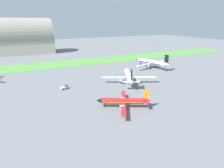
# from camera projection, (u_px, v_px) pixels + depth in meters

# --- Properties ---
(ground_plane) EXTENTS (600.00, 600.00, 0.00)m
(ground_plane) POSITION_uv_depth(u_px,v_px,m) (103.00, 99.00, 87.39)
(ground_plane) COLOR slate
(grass_taxiway_strip) EXTENTS (360.00, 28.00, 0.08)m
(grass_taxiway_strip) POSITION_uv_depth(u_px,v_px,m) (59.00, 64.00, 157.13)
(grass_taxiway_strip) COLOR #549342
(grass_taxiway_strip) RESTS_ON ground_plane
(airplane_foreground_turboprop) EXTENTS (19.77, 22.68, 7.55)m
(airplane_foreground_turboprop) POSITION_uv_depth(u_px,v_px,m) (124.00, 101.00, 78.57)
(airplane_foreground_turboprop) COLOR red
(airplane_foreground_turboprop) RESTS_ON ground_plane
(airplane_midfield_jet) EXTENTS (27.46, 27.36, 10.44)m
(airplane_midfield_jet) POSITION_uv_depth(u_px,v_px,m) (129.00, 76.00, 109.03)
(airplane_midfield_jet) COLOR silver
(airplane_midfield_jet) RESTS_ON ground_plane
(airplane_parked_jet_far) EXTENTS (30.38, 30.01, 10.88)m
(airplane_parked_jet_far) POSITION_uv_depth(u_px,v_px,m) (152.00, 62.00, 143.86)
(airplane_parked_jet_far) COLOR silver
(airplane_parked_jet_far) RESTS_ON ground_plane
(pushback_tug_near_gate) EXTENTS (3.94, 2.81, 1.95)m
(pushback_tug_near_gate) POSITION_uv_depth(u_px,v_px,m) (65.00, 87.00, 100.20)
(pushback_tug_near_gate) COLOR white
(pushback_tug_near_gate) RESTS_ON ground_plane
(hangar_distant) EXTENTS (66.59, 31.26, 35.00)m
(hangar_distant) POSITION_uv_depth(u_px,v_px,m) (18.00, 38.00, 200.05)
(hangar_distant) COLOR #B2AD9E
(hangar_distant) RESTS_ON ground_plane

